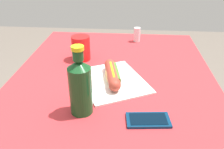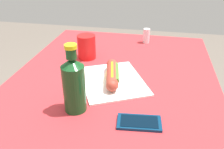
# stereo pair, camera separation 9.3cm
# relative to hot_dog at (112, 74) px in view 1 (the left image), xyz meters

# --- Properties ---
(dining_table) EXTENTS (1.21, 0.82, 0.75)m
(dining_table) POSITION_rel_hot_dog_xyz_m (0.03, -0.00, -0.17)
(dining_table) COLOR brown
(dining_table) RESTS_ON ground
(paper_wrapper) EXTENTS (0.36, 0.33, 0.01)m
(paper_wrapper) POSITION_rel_hot_dog_xyz_m (0.00, -0.00, -0.03)
(paper_wrapper) COLOR white
(paper_wrapper) RESTS_ON dining_table
(hot_dog) EXTENTS (0.21, 0.08, 0.05)m
(hot_dog) POSITION_rel_hot_dog_xyz_m (0.00, 0.00, 0.00)
(hot_dog) COLOR #DBB26B
(hot_dog) RESTS_ON paper_wrapper
(cell_phone) EXTENTS (0.08, 0.14, 0.01)m
(cell_phone) POSITION_rel_hot_dog_xyz_m (0.23, 0.13, -0.03)
(cell_phone) COLOR #0A2D4C
(cell_phone) RESTS_ON dining_table
(soda_bottle) EXTENTS (0.07, 0.07, 0.23)m
(soda_bottle) POSITION_rel_hot_dog_xyz_m (0.20, -0.08, 0.07)
(soda_bottle) COLOR #14471E
(soda_bottle) RESTS_ON dining_table
(drinking_cup) EXTENTS (0.08, 0.08, 0.11)m
(drinking_cup) POSITION_rel_hot_dog_xyz_m (-0.19, -0.16, 0.03)
(drinking_cup) COLOR red
(drinking_cup) RESTS_ON dining_table
(salt_shaker) EXTENTS (0.04, 0.04, 0.08)m
(salt_shaker) POSITION_rel_hot_dog_xyz_m (-0.45, 0.10, 0.01)
(salt_shaker) COLOR silver
(salt_shaker) RESTS_ON dining_table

